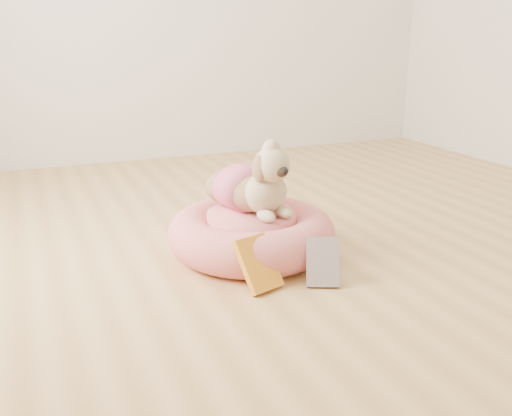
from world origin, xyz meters
name	(u,v)px	position (x,y,z in m)	size (l,w,h in m)	color
floor	(338,259)	(0.00, 0.00, 0.00)	(4.50, 4.50, 0.00)	tan
pet_bed	(252,233)	(-0.31, 0.21, 0.09)	(0.72, 0.72, 0.19)	#E4596E
dog	(252,173)	(-0.30, 0.22, 0.35)	(0.31, 0.46, 0.33)	brown
book_yellow	(258,264)	(-0.42, -0.13, 0.10)	(0.14, 0.03, 0.21)	gold
book_white	(323,262)	(-0.18, -0.19, 0.09)	(0.12, 0.02, 0.19)	silver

